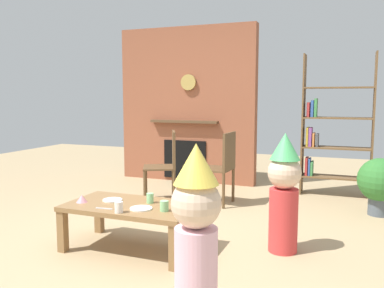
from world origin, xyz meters
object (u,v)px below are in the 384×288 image
(bookshelf, at_px, (330,131))
(child_with_cone_hat, at_px, (196,229))
(paper_plate_front, at_px, (112,200))
(coffee_table, at_px, (132,211))
(paper_cup_near_left, at_px, (119,207))
(dining_chair_left, at_px, (167,162))
(paper_plate_rear, at_px, (141,208))
(dining_chair_middle, at_px, (222,164))
(potted_plant_tall, at_px, (380,182))
(child_in_pink, at_px, (284,190))
(paper_cup_center, at_px, (150,198))
(birthday_cake_slice, at_px, (82,199))
(paper_cup_near_right, at_px, (164,206))

(bookshelf, height_order, child_with_cone_hat, bookshelf)
(paper_plate_front, bearing_deg, coffee_table, -11.98)
(paper_cup_near_left, xyz_separation_m, dining_chair_left, (-0.44, 1.87, 0.06))
(bookshelf, relative_size, child_with_cone_hat, 1.78)
(paper_plate_rear, relative_size, dining_chair_middle, 0.21)
(paper_cup_near_left, relative_size, child_with_cone_hat, 0.09)
(potted_plant_tall, bearing_deg, child_in_pink, -119.62)
(paper_cup_center, bearing_deg, child_in_pink, 16.31)
(paper_plate_rear, height_order, potted_plant_tall, potted_plant_tall)
(coffee_table, height_order, child_with_cone_hat, child_with_cone_hat)
(bookshelf, bearing_deg, birthday_cake_slice, -124.82)
(coffee_table, bearing_deg, paper_cup_near_left, -82.81)
(paper_plate_front, bearing_deg, paper_cup_near_left, -50.37)
(dining_chair_left, bearing_deg, paper_cup_near_right, 88.67)
(paper_cup_near_right, relative_size, dining_chair_left, 0.10)
(bookshelf, bearing_deg, child_with_cone_hat, -99.10)
(paper_cup_near_right, xyz_separation_m, child_in_pink, (0.89, 0.51, 0.10))
(paper_cup_center, distance_m, child_with_cone_hat, 1.27)
(child_with_cone_hat, relative_size, child_in_pink, 1.04)
(paper_cup_near_right, relative_size, paper_cup_center, 0.99)
(birthday_cake_slice, height_order, child_in_pink, child_in_pink)
(child_in_pink, xyz_separation_m, dining_chair_left, (-1.65, 1.18, -0.03))
(bookshelf, height_order, coffee_table, bookshelf)
(coffee_table, relative_size, dining_chair_middle, 1.27)
(paper_cup_near_left, bearing_deg, bookshelf, 63.62)
(dining_chair_left, bearing_deg, coffee_table, 78.65)
(paper_plate_rear, bearing_deg, dining_chair_middle, 85.47)
(paper_cup_near_right, relative_size, child_with_cone_hat, 0.08)
(paper_cup_center, xyz_separation_m, dining_chair_middle, (0.16, 1.62, 0.07))
(paper_plate_rear, xyz_separation_m, potted_plant_tall, (1.94, 2.01, -0.03))
(paper_cup_near_right, distance_m, paper_cup_center, 0.29)
(dining_chair_left, bearing_deg, bookshelf, -175.62)
(bookshelf, bearing_deg, paper_plate_front, -123.02)
(dining_chair_middle, bearing_deg, dining_chair_left, 11.92)
(bookshelf, bearing_deg, dining_chair_middle, -140.64)
(paper_plate_front, relative_size, birthday_cake_slice, 1.76)
(paper_plate_rear, height_order, child_in_pink, child_in_pink)
(coffee_table, height_order, dining_chair_left, dining_chair_left)
(paper_cup_near_left, xyz_separation_m, birthday_cake_slice, (-0.48, 0.16, -0.01))
(child_in_pink, height_order, dining_chair_middle, child_in_pink)
(dining_chair_middle, bearing_deg, paper_plate_rear, 88.53)
(bookshelf, distance_m, paper_plate_rear, 3.16)
(child_with_cone_hat, height_order, dining_chair_left, child_with_cone_hat)
(potted_plant_tall, bearing_deg, paper_cup_near_right, -130.91)
(paper_cup_center, bearing_deg, dining_chair_middle, 84.20)
(potted_plant_tall, bearing_deg, child_with_cone_hat, -112.52)
(coffee_table, relative_size, paper_plate_rear, 6.10)
(child_in_pink, relative_size, potted_plant_tall, 1.58)
(birthday_cake_slice, bearing_deg, dining_chair_left, 88.69)
(paper_cup_near_right, bearing_deg, paper_plate_front, 166.73)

